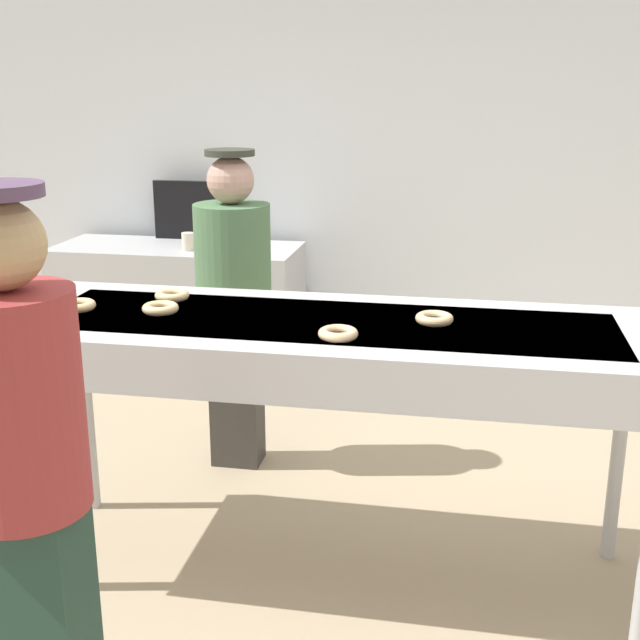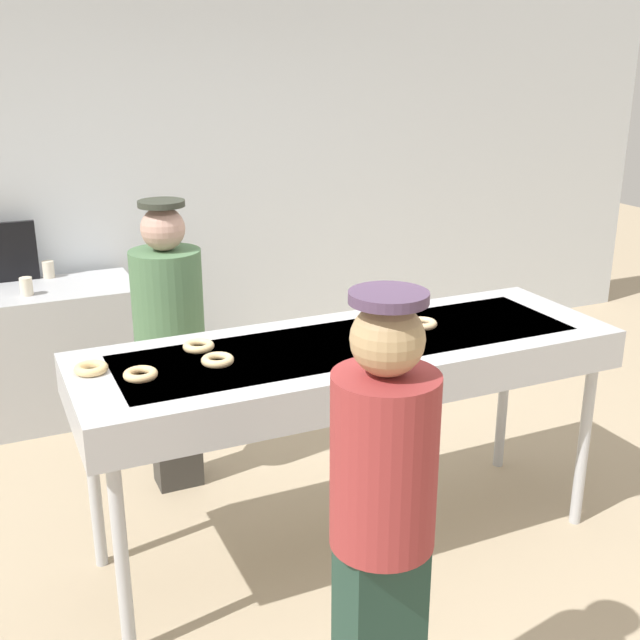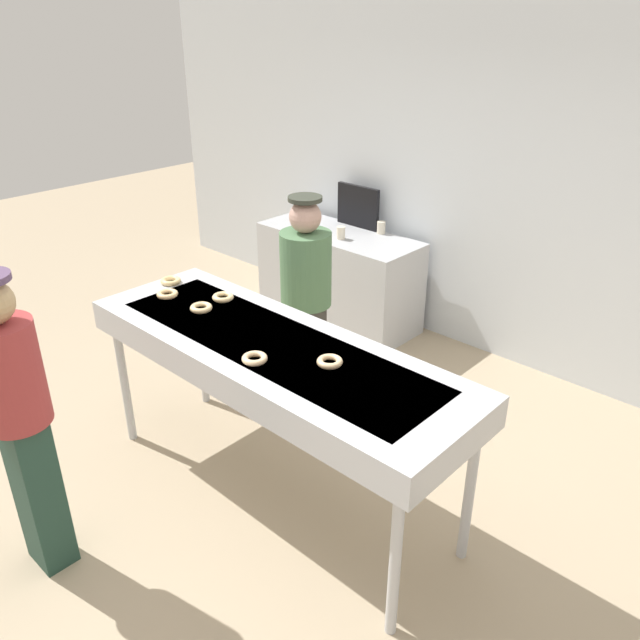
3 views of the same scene
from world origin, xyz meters
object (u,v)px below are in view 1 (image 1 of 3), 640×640
Objects in this scene: plain_donut_1 at (338,334)px; paper_cup_1 at (188,242)px; plain_donut_4 at (172,295)px; paper_cup_0 at (231,232)px; menu_display at (189,210)px; plain_donut_2 at (160,308)px; plain_donut_5 at (55,294)px; customer_waiting at (26,496)px; prep_counter at (180,312)px; fryer_conveyor at (324,345)px; worker_baker at (234,290)px; plain_donut_0 at (78,305)px; plain_donut_3 at (434,318)px.

paper_cup_1 is (-1.30, 2.17, -0.14)m from plain_donut_1.
plain_donut_4 is 1.23× the size of paper_cup_0.
menu_display is (-1.42, 2.54, -0.00)m from plain_donut_1.
plain_donut_2 is 1.23× the size of paper_cup_1.
plain_donut_5 is 2.24m from menu_display.
customer_waiting is 3.58m from paper_cup_0.
prep_counter is at bearing 96.40° from plain_donut_5.
fryer_conveyor reaches higher than prep_counter.
worker_baker is (0.51, 0.78, -0.15)m from plain_donut_5.
plain_donut_5 is (-1.20, 0.32, 0.00)m from plain_donut_1.
plain_donut_0 is at bearing -82.33° from paper_cup_1.
menu_display is at bearing 177.78° from paper_cup_0.
plain_donut_2 is at bearing 3.56° from plain_donut_0.
plain_donut_5 is (-0.47, -0.07, 0.00)m from plain_donut_4.
customer_waiting is at bearing -112.57° from fryer_conveyor.
customer_waiting is 15.05× the size of paper_cup_0.
menu_display reaches higher than fryer_conveyor.
menu_display is at bearing 119.91° from customer_waiting.
plain_donut_2 is (-0.62, -0.01, 0.11)m from fryer_conveyor.
plain_donut_0 is 1.00× the size of plain_donut_3.
plain_donut_3 reaches higher than fryer_conveyor.
paper_cup_0 is at bearing 88.28° from plain_donut_5.
plain_donut_0 is 2.40m from menu_display.
worker_baker is 14.21× the size of paper_cup_1.
fryer_conveyor is at bearing 112.85° from plain_donut_1.
fryer_conveyor is 0.63m from plain_donut_2.
plain_donut_2 is at bearing -73.31° from paper_cup_1.
worker_baker reaches higher than prep_counter.
prep_counter is (-0.22, 1.96, -0.63)m from plain_donut_5.
plain_donut_0 is 0.09× the size of worker_baker.
plain_donut_2 is at bearing -82.46° from plain_donut_4.
fryer_conveyor is at bearing -60.35° from menu_display.
plain_donut_2 is at bearing -73.14° from menu_display.
plain_donut_4 is 0.08× the size of customer_waiting.
plain_donut_4 is at bearing -70.11° from prep_counter.
paper_cup_0 is (0.07, 2.21, -0.14)m from plain_donut_5.
plain_donut_1 is at bearing -67.15° from fryer_conveyor.
menu_display is (-1.33, 2.34, 0.11)m from fryer_conveyor.
plain_donut_0 is 0.09× the size of prep_counter.
menu_display is (-0.29, 0.01, 0.14)m from paper_cup_0.
plain_donut_5 is (-0.49, 0.12, 0.00)m from plain_donut_2.
paper_cup_0 is at bearing 100.54° from plain_donut_4.
paper_cup_1 is at bearing -72.25° from menu_display.
fryer_conveyor reaches higher than paper_cup_0.
worker_baker is at bearing -72.92° from paper_cup_0.
paper_cup_1 reaches higher than prep_counter.
menu_display is at bearing 106.86° from plain_donut_2.
plain_donut_2 is 1.00× the size of plain_donut_3.
worker_baker reaches higher than plain_donut_1.
plain_donut_4 is (-0.73, 0.39, 0.00)m from plain_donut_1.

